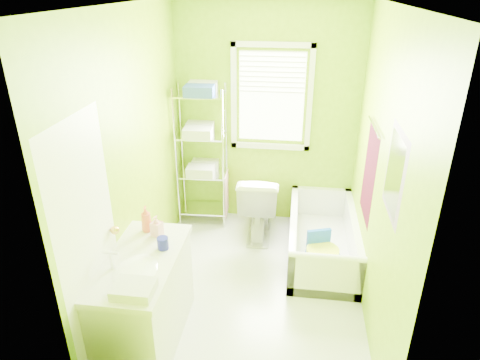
# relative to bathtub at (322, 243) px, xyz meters

# --- Properties ---
(ground) EXTENTS (2.90, 2.90, 0.00)m
(ground) POSITION_rel_bathtub_xyz_m (-0.70, -0.67, -0.16)
(ground) COLOR silver
(ground) RESTS_ON ground
(room_envelope) EXTENTS (2.14, 2.94, 2.62)m
(room_envelope) POSITION_rel_bathtub_xyz_m (-0.70, -0.67, 1.39)
(room_envelope) COLOR #7DAA08
(room_envelope) RESTS_ON ground
(window) EXTENTS (0.92, 0.05, 1.22)m
(window) POSITION_rel_bathtub_xyz_m (-0.65, 0.76, 1.46)
(window) COLOR white
(window) RESTS_ON ground
(door) EXTENTS (0.09, 0.80, 2.00)m
(door) POSITION_rel_bathtub_xyz_m (-1.73, -1.67, 0.84)
(door) COLOR white
(door) RESTS_ON ground
(right_wall_decor) EXTENTS (0.04, 1.48, 1.17)m
(right_wall_decor) POSITION_rel_bathtub_xyz_m (0.34, -0.69, 1.16)
(right_wall_decor) COLOR #410717
(right_wall_decor) RESTS_ON ground
(bathtub) EXTENTS (0.71, 1.52, 0.49)m
(bathtub) POSITION_rel_bathtub_xyz_m (0.00, 0.00, 0.00)
(bathtub) COLOR white
(bathtub) RESTS_ON ground
(toilet) EXTENTS (0.47, 0.80, 0.81)m
(toilet) POSITION_rel_bathtub_xyz_m (-0.73, 0.35, 0.25)
(toilet) COLOR white
(toilet) RESTS_ON ground
(vanity) EXTENTS (0.56, 1.09, 1.05)m
(vanity) POSITION_rel_bathtub_xyz_m (-1.48, -1.44, 0.28)
(vanity) COLOR silver
(vanity) RESTS_ON ground
(wire_shelf_unit) EXTENTS (0.60, 0.48, 1.73)m
(wire_shelf_unit) POSITION_rel_bathtub_xyz_m (-1.42, 0.60, 0.90)
(wire_shelf_unit) COLOR silver
(wire_shelf_unit) RESTS_ON ground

